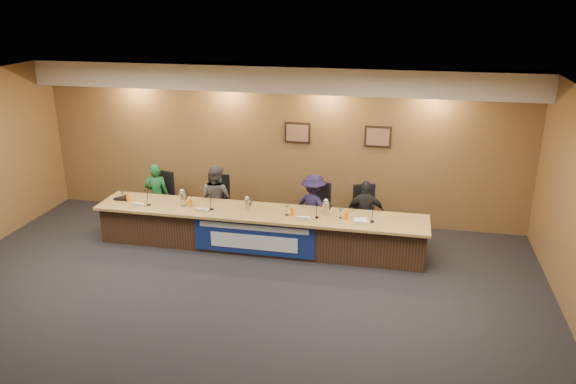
% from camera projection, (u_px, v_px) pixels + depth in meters
% --- Properties ---
extents(floor, '(10.00, 10.00, 0.00)m').
position_uv_depth(floor, '(219.00, 316.00, 8.30)').
color(floor, black).
rests_on(floor, ground).
extents(ceiling, '(10.00, 8.00, 0.04)m').
position_uv_depth(ceiling, '(209.00, 100.00, 7.22)').
color(ceiling, silver).
rests_on(ceiling, wall_back).
extents(wall_back, '(10.00, 0.04, 3.20)m').
position_uv_depth(wall_back, '(279.00, 143.00, 11.44)').
color(wall_back, brown).
rests_on(wall_back, floor).
extents(soffit, '(10.00, 0.50, 0.50)m').
position_uv_depth(soffit, '(275.00, 78.00, 10.76)').
color(soffit, beige).
rests_on(soffit, wall_back).
extents(dais_body, '(6.00, 0.80, 0.70)m').
position_uv_depth(dais_body, '(260.00, 230.00, 10.39)').
color(dais_body, '#382416').
rests_on(dais_body, floor).
extents(dais_top, '(6.10, 0.95, 0.05)m').
position_uv_depth(dais_top, '(259.00, 212.00, 10.22)').
color(dais_top, '#9F7D41').
rests_on(dais_top, dais_body).
extents(banner, '(2.20, 0.02, 0.65)m').
position_uv_depth(banner, '(254.00, 238.00, 10.00)').
color(banner, navy).
rests_on(banner, dais_body).
extents(banner_text_upper, '(2.00, 0.01, 0.10)m').
position_uv_depth(banner_text_upper, '(253.00, 228.00, 9.92)').
color(banner_text_upper, silver).
rests_on(banner_text_upper, banner).
extents(banner_text_lower, '(1.60, 0.01, 0.28)m').
position_uv_depth(banner_text_lower, '(254.00, 242.00, 10.01)').
color(banner_text_lower, silver).
rests_on(banner_text_lower, banner).
extents(wall_photo_left, '(0.52, 0.04, 0.42)m').
position_uv_depth(wall_photo_left, '(298.00, 133.00, 11.25)').
color(wall_photo_left, black).
rests_on(wall_photo_left, wall_back).
extents(wall_photo_right, '(0.52, 0.04, 0.42)m').
position_uv_depth(wall_photo_right, '(378.00, 137.00, 10.94)').
color(wall_photo_right, black).
rests_on(wall_photo_right, wall_back).
extents(panelist_a, '(0.54, 0.41, 1.31)m').
position_uv_depth(panelist_a, '(157.00, 195.00, 11.30)').
color(panelist_a, '#124F22').
rests_on(panelist_a, floor).
extents(panelist_b, '(0.81, 0.73, 1.36)m').
position_uv_depth(panelist_b, '(216.00, 198.00, 11.04)').
color(panelist_b, '#47474B').
rests_on(panelist_b, floor).
extents(panelist_c, '(0.97, 0.79, 1.30)m').
position_uv_depth(panelist_c, '(314.00, 207.00, 10.67)').
color(panelist_c, '#191439').
rests_on(panelist_c, floor).
extents(panelist_d, '(0.75, 0.35, 1.24)m').
position_uv_depth(panelist_d, '(366.00, 213.00, 10.49)').
color(panelist_d, black).
rests_on(panelist_d, floor).
extents(office_chair_a, '(0.59, 0.59, 0.08)m').
position_uv_depth(office_chair_a, '(160.00, 202.00, 11.45)').
color(office_chair_a, black).
rests_on(office_chair_a, floor).
extents(office_chair_b, '(0.56, 0.56, 0.08)m').
position_uv_depth(office_chair_b, '(218.00, 206.00, 11.20)').
color(office_chair_b, black).
rests_on(office_chair_b, floor).
extents(office_chair_c, '(0.63, 0.63, 0.08)m').
position_uv_depth(office_chair_c, '(314.00, 214.00, 10.82)').
color(office_chair_c, black).
rests_on(office_chair_c, floor).
extents(office_chair_d, '(0.60, 0.60, 0.08)m').
position_uv_depth(office_chair_d, '(366.00, 218.00, 10.63)').
color(office_chair_d, black).
rests_on(office_chair_d, floor).
extents(nameplate_a, '(0.24, 0.08, 0.10)m').
position_uv_depth(nameplate_a, '(136.00, 205.00, 10.41)').
color(nameplate_a, white).
rests_on(nameplate_a, dais_top).
extents(microphone_a, '(0.07, 0.07, 0.02)m').
position_uv_depth(microphone_a, '(149.00, 205.00, 10.49)').
color(microphone_a, black).
rests_on(microphone_a, dais_top).
extents(juice_glass_a, '(0.06, 0.06, 0.15)m').
position_uv_depth(juice_glass_a, '(128.00, 198.00, 10.67)').
color(juice_glass_a, '#FF7100').
rests_on(juice_glass_a, dais_top).
extents(water_glass_a, '(0.08, 0.08, 0.18)m').
position_uv_depth(water_glass_a, '(123.00, 196.00, 10.69)').
color(water_glass_a, silver).
rests_on(water_glass_a, dais_top).
extents(nameplate_b, '(0.24, 0.08, 0.10)m').
position_uv_depth(nameplate_b, '(201.00, 210.00, 10.15)').
color(nameplate_b, white).
rests_on(nameplate_b, dais_top).
extents(microphone_b, '(0.07, 0.07, 0.02)m').
position_uv_depth(microphone_b, '(212.00, 209.00, 10.28)').
color(microphone_b, black).
rests_on(microphone_b, dais_top).
extents(juice_glass_b, '(0.06, 0.06, 0.15)m').
position_uv_depth(juice_glass_b, '(190.00, 203.00, 10.41)').
color(juice_glass_b, '#FF7100').
rests_on(juice_glass_b, dais_top).
extents(water_glass_b, '(0.08, 0.08, 0.18)m').
position_uv_depth(water_glass_b, '(183.00, 202.00, 10.42)').
color(water_glass_b, silver).
rests_on(water_glass_b, dais_top).
extents(nameplate_c, '(0.24, 0.08, 0.10)m').
position_uv_depth(nameplate_c, '(303.00, 218.00, 9.78)').
color(nameplate_c, white).
rests_on(nameplate_c, dais_top).
extents(microphone_c, '(0.07, 0.07, 0.02)m').
position_uv_depth(microphone_c, '(317.00, 217.00, 9.91)').
color(microphone_c, black).
rests_on(microphone_c, dais_top).
extents(juice_glass_c, '(0.06, 0.06, 0.15)m').
position_uv_depth(juice_glass_c, '(292.00, 212.00, 9.98)').
color(juice_glass_c, '#FF7100').
rests_on(juice_glass_c, dais_top).
extents(water_glass_c, '(0.08, 0.08, 0.18)m').
position_uv_depth(water_glass_c, '(287.00, 211.00, 10.00)').
color(water_glass_c, silver).
rests_on(water_glass_c, dais_top).
extents(nameplate_d, '(0.24, 0.08, 0.10)m').
position_uv_depth(nameplate_d, '(361.00, 223.00, 9.59)').
color(nameplate_d, white).
rests_on(nameplate_d, dais_top).
extents(microphone_d, '(0.07, 0.07, 0.02)m').
position_uv_depth(microphone_d, '(372.00, 221.00, 9.73)').
color(microphone_d, black).
rests_on(microphone_d, dais_top).
extents(juice_glass_d, '(0.06, 0.06, 0.15)m').
position_uv_depth(juice_glass_d, '(346.00, 216.00, 9.81)').
color(juice_glass_d, '#FF7100').
rests_on(juice_glass_d, dais_top).
extents(water_glass_d, '(0.08, 0.08, 0.18)m').
position_uv_depth(water_glass_d, '(341.00, 213.00, 9.88)').
color(water_glass_d, silver).
rests_on(water_glass_d, dais_top).
extents(carafe_left, '(0.13, 0.13, 0.25)m').
position_uv_depth(carafe_left, '(183.00, 199.00, 10.46)').
color(carafe_left, silver).
rests_on(carafe_left, dais_top).
extents(carafe_mid, '(0.11, 0.11, 0.22)m').
position_uv_depth(carafe_mid, '(247.00, 205.00, 10.22)').
color(carafe_mid, silver).
rests_on(carafe_mid, dais_top).
extents(carafe_right, '(0.13, 0.13, 0.24)m').
position_uv_depth(carafe_right, '(326.00, 209.00, 10.00)').
color(carafe_right, silver).
rests_on(carafe_right, dais_top).
extents(speakerphone, '(0.32, 0.32, 0.05)m').
position_uv_depth(speakerphone, '(122.00, 198.00, 10.77)').
color(speakerphone, black).
rests_on(speakerphone, dais_top).
extents(paper_stack, '(0.26, 0.33, 0.01)m').
position_uv_depth(paper_stack, '(360.00, 221.00, 9.77)').
color(paper_stack, white).
rests_on(paper_stack, dais_top).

